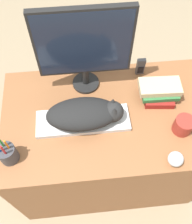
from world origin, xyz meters
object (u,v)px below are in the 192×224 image
at_px(monitor, 84,46).
at_px(phone, 141,67).
at_px(baseball, 176,159).
at_px(cat, 87,114).
at_px(book_stack, 159,91).
at_px(coffee_mug, 184,125).
at_px(pen_cup, 7,153).
at_px(keyboard, 83,121).

relative_size(monitor, phone, 4.56).
bearing_deg(baseball, monitor, 126.81).
xyz_separation_m(cat, book_stack, (0.39, 0.12, -0.03)).
relative_size(cat, monitor, 0.77).
height_order(coffee_mug, phone, phone).
xyz_separation_m(cat, coffee_mug, (0.47, -0.09, -0.04)).
distance_m(cat, monitor, 0.32).
xyz_separation_m(pen_cup, book_stack, (0.77, 0.28, -0.00)).
bearing_deg(baseball, cat, 146.30).
height_order(cat, monitor, monitor).
height_order(coffee_mug, baseball, coffee_mug).
bearing_deg(book_stack, baseball, -91.05).
distance_m(cat, coffee_mug, 0.48).
relative_size(keyboard, monitor, 0.95).
distance_m(phone, book_stack, 0.19).
relative_size(keyboard, coffee_mug, 3.78).
relative_size(coffee_mug, book_stack, 0.56).
height_order(keyboard, pen_cup, pen_cup).
bearing_deg(cat, phone, 42.14).
bearing_deg(book_stack, coffee_mug, -70.20).
xyz_separation_m(baseball, book_stack, (0.01, 0.38, 0.01)).
height_order(keyboard, book_stack, book_stack).
relative_size(pen_cup, book_stack, 0.97).
relative_size(monitor, book_stack, 2.24).
bearing_deg(pen_cup, baseball, -7.19).
relative_size(keyboard, book_stack, 2.13).
bearing_deg(pen_cup, phone, 32.83).
bearing_deg(phone, monitor, -170.83).
relative_size(coffee_mug, baseball, 1.73).
bearing_deg(keyboard, baseball, -32.20).
distance_m(keyboard, book_stack, 0.43).
bearing_deg(baseball, book_stack, 88.95).
distance_m(keyboard, pen_cup, 0.39).
bearing_deg(cat, monitor, 87.36).
relative_size(keyboard, phone, 4.34).
height_order(pen_cup, phone, pen_cup).
bearing_deg(phone, baseball, -83.68).
xyz_separation_m(monitor, baseball, (0.37, -0.50, -0.25)).
distance_m(monitor, pen_cup, 0.61).
distance_m(keyboard, phone, 0.46).
distance_m(baseball, book_stack, 0.38).
relative_size(coffee_mug, phone, 1.15).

